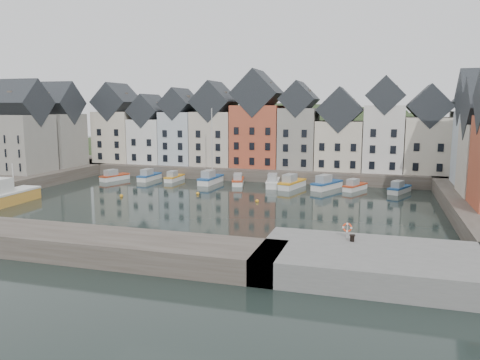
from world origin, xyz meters
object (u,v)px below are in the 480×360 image
at_px(large_vessel, 2,196).
at_px(mooring_bollard, 352,238).
at_px(boat_a, 114,177).
at_px(boat_d, 210,179).
at_px(life_ring_post, 347,228).

distance_m(large_vessel, mooring_bollard, 47.20).
xyz_separation_m(boat_a, large_vessel, (-2.35, -23.60, 0.69)).
bearing_deg(mooring_bollard, large_vessel, 166.81).
xyz_separation_m(boat_d, life_ring_post, (25.30, -34.93, 2.02)).
relative_size(boat_d, mooring_bollard, 23.28).
distance_m(boat_d, mooring_bollard, 44.25).
bearing_deg(large_vessel, boat_d, 49.06).
relative_size(boat_d, life_ring_post, 10.03).
bearing_deg(large_vessel, boat_a, 82.07).
height_order(boat_d, mooring_bollard, boat_d).
bearing_deg(mooring_bollard, boat_a, 141.74).
distance_m(boat_a, life_ring_post, 54.56).
bearing_deg(boat_d, boat_a, -171.55).
bearing_deg(boat_a, large_vessel, -79.14).
distance_m(large_vessel, life_ring_post, 46.52).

